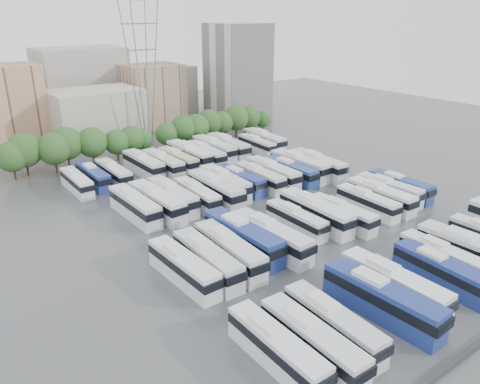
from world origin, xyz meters
TOP-DOWN VIEW (x-y plane):
  - ground at (0.00, 0.00)m, footprint 220.00×220.00m
  - tree_line at (-1.87, 42.15)m, footprint 64.40×7.89m
  - city_buildings at (-7.46, 71.86)m, footprint 102.00×35.00m
  - apartment_tower at (34.00, 58.00)m, footprint 14.00×14.00m
  - electricity_pylon at (2.00, 50.00)m, footprint 9.00×6.91m
  - bus_r0_s0 at (-21.53, -23.63)m, footprint 2.68×11.71m
  - bus_r0_s1 at (-18.37, -24.80)m, footprint 2.86×12.05m
  - bus_r0_s2 at (-15.01, -24.16)m, footprint 3.02×11.83m
  - bus_r0_s4 at (-8.38, -24.62)m, footprint 3.57×13.47m
  - bus_r0_s5 at (-5.05, -23.56)m, footprint 2.84×12.83m
  - bus_r0_s7 at (1.80, -24.96)m, footprint 3.17×11.93m
  - bus_r0_s8 at (4.97, -23.27)m, footprint 2.77×11.35m
  - bus_r0_s9 at (8.34, -24.92)m, footprint 3.37×13.66m
  - bus_r1_s0 at (-21.24, -6.93)m, footprint 3.09×12.20m
  - bus_r1_s1 at (-18.11, -7.03)m, footprint 3.11×12.56m
  - bus_r1_s2 at (-14.81, -6.91)m, footprint 3.42×12.93m
  - bus_r1_s3 at (-11.47, -5.19)m, footprint 3.25×13.67m
  - bus_r1_s4 at (-8.41, -7.13)m, footprint 3.50×13.39m
  - bus_r1_s6 at (-1.61, -4.65)m, footprint 2.40×10.84m
  - bus_r1_s7 at (1.82, -5.06)m, footprint 3.25×13.32m
  - bus_r1_s8 at (4.90, -7.27)m, footprint 2.77×11.51m
  - bus_r1_s10 at (11.50, -6.56)m, footprint 2.72×11.16m
  - bus_r1_s11 at (14.82, -6.38)m, footprint 2.97×12.28m
  - bus_r1_s12 at (18.35, -5.35)m, footprint 3.09×11.84m
  - bus_r1_s13 at (21.38, -5.34)m, footprint 2.80×11.65m
  - bus_r2_s1 at (-18.17, 12.92)m, footprint 3.09×12.77m
  - bus_r2_s2 at (-14.84, 12.25)m, footprint 3.53×13.41m
  - bus_r2_s3 at (-11.76, 12.99)m, footprint 2.84×12.67m
  - bus_r2_s4 at (-8.18, 11.42)m, footprint 3.02×11.69m
  - bus_r2_s5 at (-4.84, 11.14)m, footprint 3.19×13.48m
  - bus_r2_s6 at (-1.71, 12.99)m, footprint 3.39×12.93m
  - bus_r2_s7 at (1.46, 13.06)m, footprint 2.98×11.79m
  - bus_r2_s8 at (4.84, 11.86)m, footprint 2.68×12.07m
  - bus_r2_s9 at (8.10, 12.02)m, footprint 3.16×13.00m
  - bus_r2_s10 at (11.56, 11.15)m, footprint 2.84×12.27m
  - bus_r2_s11 at (14.81, 12.17)m, footprint 3.33×13.61m
  - bus_r2_s12 at (18.16, 10.69)m, footprint 3.43×13.28m
  - bus_r3_s0 at (-21.55, 29.05)m, footprint 2.44×11.09m
  - bus_r3_s1 at (-18.18, 30.31)m, footprint 2.57×11.30m
  - bus_r3_s2 at (-14.76, 29.48)m, footprint 2.65×11.72m
  - bus_r3_s4 at (-8.36, 30.46)m, footprint 3.03×12.78m
  - bus_r3_s5 at (-5.06, 28.90)m, footprint 2.94×12.62m
  - bus_r3_s6 at (-1.63, 29.24)m, footprint 2.99×12.08m
  - bus_r3_s7 at (1.73, 30.32)m, footprint 3.37×13.76m
  - bus_r3_s8 at (4.82, 29.31)m, footprint 3.25×12.56m
  - bus_r3_s9 at (8.31, 31.25)m, footprint 2.98×13.28m
  - bus_r3_s10 at (11.55, 30.95)m, footprint 3.48×13.52m
  - bus_r3_s12 at (18.13, 29.25)m, footprint 2.79×11.22m
  - bus_r3_s13 at (21.27, 30.44)m, footprint 3.38×12.92m

SIDE VIEW (x-z plane):
  - ground at x=0.00m, z-range 0.00..0.00m
  - bus_r1_s6 at x=-1.61m, z-range -0.03..3.37m
  - bus_r3_s0 at x=-21.55m, z-range -0.03..3.45m
  - bus_r1_s10 at x=11.50m, z-range -0.03..3.45m
  - bus_r3_s12 at x=18.13m, z-range -0.03..3.46m
  - bus_r3_s1 at x=-18.18m, z-range -0.03..3.51m
  - bus_r0_s8 at x=4.97m, z-range -0.03..3.51m
  - bus_r1_s8 at x=4.90m, z-range -0.03..3.56m
  - bus_r2_s4 at x=-8.18m, z-range -0.03..3.60m
  - bus_r1_s13 at x=21.38m, z-range -0.03..3.61m
  - bus_r0_s0 at x=-21.53m, z-range -0.03..3.63m
  - bus_r3_s2 at x=-14.76m, z-range -0.03..3.64m
  - bus_r2_s7 at x=1.46m, z-range -0.03..3.64m
  - bus_r1_s12 at x=18.35m, z-range -0.03..3.65m
  - bus_r0_s2 at x=-15.01m, z-range -0.03..3.65m
  - bus_r0_s7 at x=1.80m, z-range -0.03..3.67m
  - bus_r0_s1 at x=-18.37m, z-range -0.03..3.73m
  - bus_r3_s6 at x=-1.63m, z-range -0.03..3.73m
  - bus_r2_s8 at x=4.84m, z-range -0.03..3.75m
  - bus_r1_s0 at x=-21.24m, z-range -0.03..3.77m
  - bus_r1_s11 at x=14.82m, z-range -0.03..3.80m
  - bus_r2_s10 at x=11.56m, z-range -0.03..3.80m
  - bus_r3_s8 at x=4.82m, z-range -0.04..3.87m
  - bus_r1_s1 at x=-18.11m, z-range -0.04..3.88m
  - bus_r3_s5 at x=-5.06m, z-range -0.04..3.91m
  - bus_r2_s3 at x=-11.76m, z-range -0.04..3.93m
  - bus_r2_s1 at x=-18.17m, z-range -0.04..3.95m
  - bus_r3_s4 at x=-8.36m, z-range -0.04..3.96m
  - bus_r3_s13 at x=21.27m, z-range -0.04..3.98m
  - bus_r1_s2 at x=-14.81m, z-range -0.04..3.98m
  - bus_r2_s6 at x=-1.71m, z-range -0.04..3.98m
  - bus_r0_s5 at x=-5.05m, z-range -0.04..3.99m
  - bus_r2_s9 at x=8.10m, z-range -0.04..4.02m
  - bus_r2_s12 at x=18.16m, z-range -0.04..4.09m
  - bus_r1_s7 at x=1.82m, z-range -0.04..4.12m
  - bus_r3_s9 at x=8.31m, z-range -0.04..4.12m
  - bus_r1_s4 at x=-8.41m, z-range -0.04..4.13m
  - bus_r2_s2 at x=-14.84m, z-range -0.04..4.13m
  - bus_r0_s4 at x=-8.38m, z-range -0.04..4.15m
  - bus_r3_s10 at x=11.55m, z-range -0.04..4.17m
  - bus_r2_s5 at x=-4.84m, z-range -0.04..4.17m
  - bus_r2_s11 at x=14.81m, z-range -0.04..4.21m
  - bus_r0_s9 at x=8.34m, z-range -0.04..4.22m
  - bus_r1_s3 at x=-11.47m, z-range -0.04..4.23m
  - bus_r3_s7 at x=1.73m, z-range -0.04..4.25m
  - tree_line at x=-1.87m, z-range 0.37..8.63m
  - city_buildings at x=-7.46m, z-range -2.13..17.87m
  - apartment_tower at x=34.00m, z-range 0.00..26.00m
  - electricity_pylon at x=2.00m, z-range 1.75..35.57m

